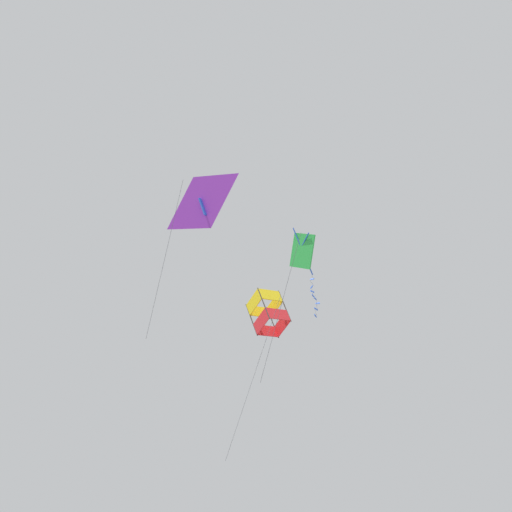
% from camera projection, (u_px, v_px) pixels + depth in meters
% --- Properties ---
extents(kite_delta_mid_left, '(4.00, 2.59, 8.47)m').
position_uv_depth(kite_delta_mid_left, '(203.00, 203.00, 36.41)').
color(kite_delta_mid_left, purple).
extents(kite_box_highest, '(2.77, 2.48, 9.62)m').
position_uv_depth(kite_box_highest, '(268.00, 313.00, 37.02)').
color(kite_box_highest, yellow).
extents(kite_diamond_near_right, '(3.10, 1.82, 7.42)m').
position_uv_depth(kite_diamond_near_right, '(302.00, 252.00, 32.35)').
color(kite_diamond_near_right, green).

